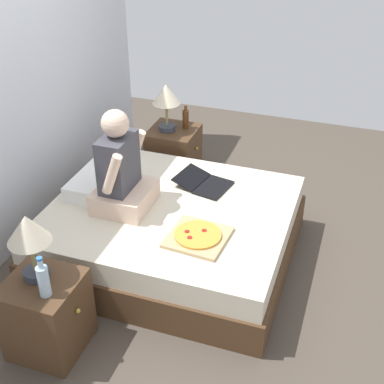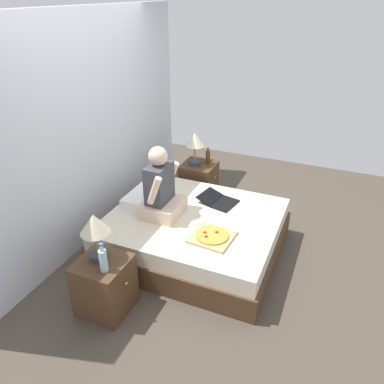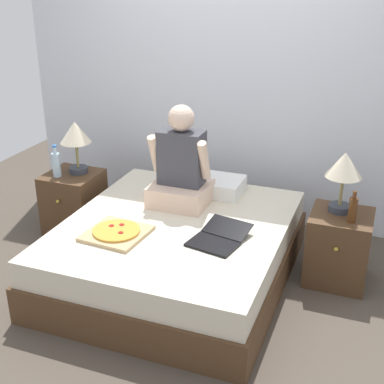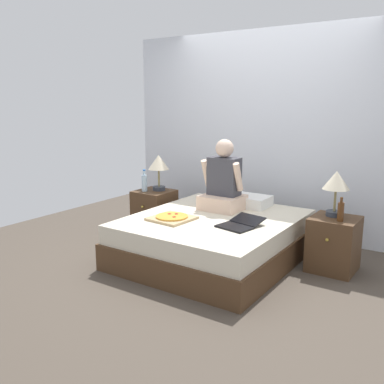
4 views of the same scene
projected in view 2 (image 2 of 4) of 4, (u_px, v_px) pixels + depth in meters
The scene contains 13 objects.
ground_plane at pixel (194, 250), 4.29m from camera, with size 5.90×5.90×0.00m, color #4C4238.
wall_back at pixel (88, 131), 4.14m from camera, with size 3.90×0.12×2.50m, color silver.
bed at pixel (194, 233), 4.19m from camera, with size 1.61×1.84×0.46m.
nightstand_left at pixel (105, 285), 3.39m from camera, with size 0.44×0.47×0.54m.
lamp_on_left_nightstand at pixel (95, 227), 3.16m from camera, with size 0.26×0.26×0.45m.
water_bottle at pixel (103, 260), 3.11m from camera, with size 0.07×0.07×0.28m.
nightstand_right at pixel (199, 182), 5.22m from camera, with size 0.44×0.47×0.54m.
lamp_on_right_nightstand at pixel (195, 142), 4.93m from camera, with size 0.26×0.26×0.45m.
beer_bottle at pixel (208, 157), 5.07m from camera, with size 0.06×0.06×0.23m.
pillow at pixel (145, 198), 4.31m from camera, with size 0.52×0.34×0.12m, color white.
person_seated at pixel (161, 190), 3.98m from camera, with size 0.47×0.40×0.78m.
laptop at pixel (220, 201), 4.31m from camera, with size 0.39×0.47×0.07m.
pizza_box at pixel (212, 236), 3.70m from camera, with size 0.43×0.43×0.05m.
Camera 2 is at (-3.19, -1.33, 2.63)m, focal length 35.00 mm.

